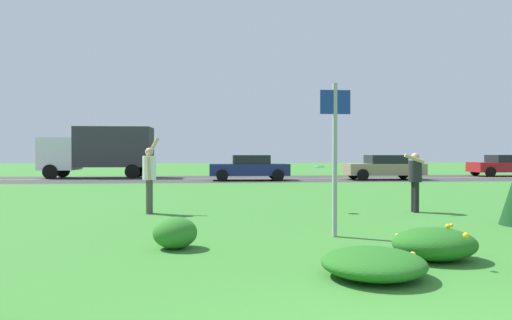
% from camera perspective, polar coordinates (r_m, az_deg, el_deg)
% --- Properties ---
extents(ground_plane, '(120.00, 120.00, 0.00)m').
position_cam_1_polar(ground_plane, '(15.36, 1.14, -4.93)').
color(ground_plane, '#387A2D').
extents(highway_strip, '(120.00, 7.58, 0.01)m').
position_cam_1_polar(highway_strip, '(27.92, -1.56, -2.34)').
color(highway_strip, '#38383A').
rests_on(highway_strip, ground).
extents(highway_center_stripe, '(120.00, 0.16, 0.00)m').
position_cam_1_polar(highway_center_stripe, '(27.92, -1.56, -2.33)').
color(highway_center_stripe, yellow).
rests_on(highway_center_stripe, ground).
extents(daylily_clump_front_left, '(0.71, 0.67, 0.51)m').
position_cam_1_polar(daylily_clump_front_left, '(7.58, -10.04, -8.89)').
color(daylily_clump_front_left, '#2D7526').
rests_on(daylily_clump_front_left, ground).
extents(daylily_clump_front_center, '(1.29, 1.28, 0.36)m').
position_cam_1_polar(daylily_clump_front_center, '(5.97, 14.40, -12.32)').
color(daylily_clump_front_center, '#23661E').
rests_on(daylily_clump_front_center, ground).
extents(daylily_clump_mid_center, '(1.22, 1.06, 0.52)m').
position_cam_1_polar(daylily_clump_mid_center, '(7.17, 21.33, -9.69)').
color(daylily_clump_mid_center, '#23661E').
rests_on(daylily_clump_mid_center, ground).
extents(sign_post_near_path, '(0.56, 0.10, 2.83)m').
position_cam_1_polar(sign_post_near_path, '(8.54, 9.78, 1.93)').
color(sign_post_near_path, '#93969B').
rests_on(sign_post_near_path, ground).
extents(person_thrower_white_shirt, '(0.41, 0.49, 1.97)m').
position_cam_1_polar(person_thrower_white_shirt, '(11.99, -13.12, -1.68)').
color(person_thrower_white_shirt, silver).
rests_on(person_thrower_white_shirt, ground).
extents(person_catcher_dark_shirt, '(0.54, 0.49, 1.56)m').
position_cam_1_polar(person_catcher_dark_shirt, '(12.66, 19.18, -1.98)').
color(person_catcher_dark_shirt, '#232328').
rests_on(person_catcher_dark_shirt, ground).
extents(frisbee_pale_blue, '(0.27, 0.26, 0.07)m').
position_cam_1_polar(frisbee_pale_blue, '(12.15, 7.94, -0.85)').
color(frisbee_pale_blue, '#ADD6E5').
extents(car_red_leftmost, '(4.50, 2.00, 1.45)m').
position_cam_1_polar(car_red_leftmost, '(35.39, 28.56, -0.58)').
color(car_red_leftmost, maroon).
rests_on(car_red_leftmost, ground).
extents(car_tan_center_left, '(4.50, 2.00, 1.45)m').
position_cam_1_polar(car_tan_center_left, '(27.90, 15.65, -0.86)').
color(car_tan_center_left, '#937F60').
rests_on(car_tan_center_left, ground).
extents(car_navy_center_right, '(4.50, 2.00, 1.45)m').
position_cam_1_polar(car_navy_center_right, '(26.20, -0.81, -0.94)').
color(car_navy_center_right, navy).
rests_on(car_navy_center_right, ground).
extents(box_truck_white, '(6.70, 2.46, 3.20)m').
position_cam_1_polar(box_truck_white, '(30.44, -18.84, 1.26)').
color(box_truck_white, silver).
rests_on(box_truck_white, ground).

